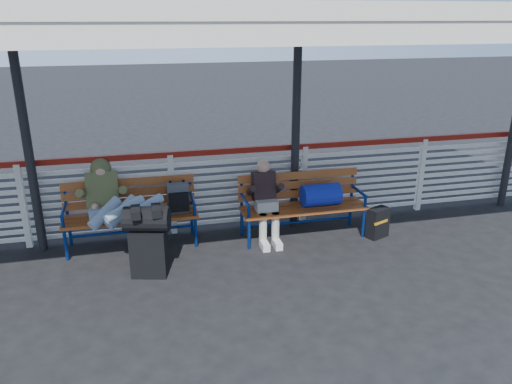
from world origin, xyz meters
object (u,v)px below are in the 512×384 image
object	(u,v)px
traveler_man	(117,205)
companion_person	(266,201)
luggage_stack	(148,239)
bench_right	(310,197)
bench_left	(142,205)
suitcase_side	(378,223)

from	to	relation	value
traveler_man	companion_person	bearing A→B (deg)	1.54
luggage_stack	bench_right	size ratio (longest dim) A/B	0.50
bench_right	companion_person	xyz separation A→B (m)	(-0.66, -0.01, 0.01)
bench_left	suitcase_side	size ratio (longest dim) A/B	4.07
bench_left	luggage_stack	bearing A→B (deg)	-87.27
bench_left	suitcase_side	xyz separation A→B (m)	(3.29, -0.57, -0.36)
bench_left	bench_right	distance (m)	2.37
bench_left	traveler_man	distance (m)	0.48
bench_right	suitcase_side	bearing A→B (deg)	-18.34
luggage_stack	traveler_man	distance (m)	0.75
suitcase_side	companion_person	bearing A→B (deg)	146.02
bench_left	companion_person	bearing A→B (deg)	-9.24
traveler_man	suitcase_side	size ratio (longest dim) A/B	3.38
bench_left	traveler_man	world-z (taller)	traveler_man
companion_person	suitcase_side	bearing A→B (deg)	-10.54
companion_person	traveler_man	bearing A→B (deg)	-178.46
luggage_stack	traveler_man	world-z (taller)	traveler_man
luggage_stack	suitcase_side	world-z (taller)	luggage_stack
bench_left	companion_person	size ratio (longest dim) A/B	1.57
traveler_man	suitcase_side	bearing A→B (deg)	-3.88
luggage_stack	bench_left	size ratio (longest dim) A/B	0.50
bench_right	luggage_stack	bearing A→B (deg)	-163.65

